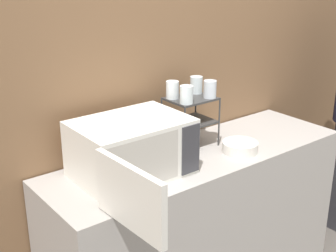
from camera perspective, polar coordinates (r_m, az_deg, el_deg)
wall_back at (r=2.77m, az=-0.42°, el=6.12°), size 8.00×0.06×2.60m
counter at (r=2.87m, az=3.71°, el=-11.75°), size 1.85×0.58×0.92m
microwave at (r=2.33m, az=-4.47°, el=-2.92°), size 0.60×0.84×0.29m
dish_rack at (r=2.69m, az=2.77°, el=1.80°), size 0.27×0.22×0.29m
glass_front_left at (r=2.55m, az=2.27°, el=3.85°), size 0.07×0.07×0.10m
glass_back_right at (r=2.75m, az=3.47°, el=5.04°), size 0.07×0.07×0.10m
glass_front_right at (r=2.66m, az=5.13°, el=4.50°), size 0.07×0.07×0.10m
glass_back_left at (r=2.64m, az=0.54°, el=4.44°), size 0.07×0.07×0.10m
bowl at (r=2.69m, az=8.77°, el=-2.56°), size 0.20×0.20×0.06m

